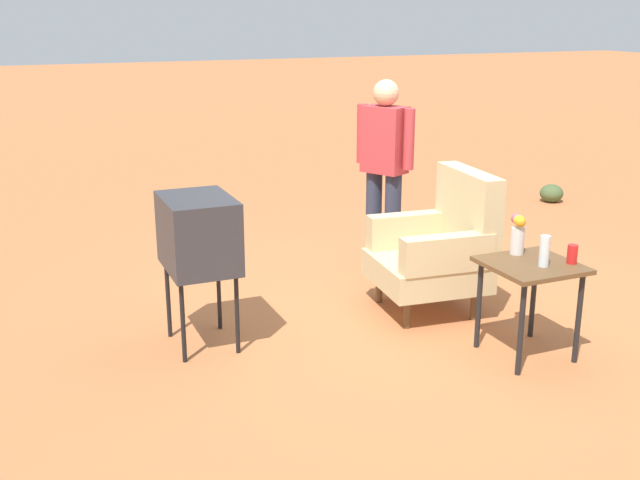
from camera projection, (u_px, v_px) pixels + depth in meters
ground_plane at (404, 308)px, 5.88m from camera, size 60.00×60.00×0.00m
armchair at (440, 246)px, 5.72m from camera, size 0.84×0.85×1.06m
side_table at (530, 277)px, 4.93m from camera, size 0.56×0.56×0.64m
tv_on_stand at (199, 234)px, 5.02m from camera, size 0.60×0.46×1.03m
person_standing at (384, 163)px, 6.52m from camera, size 0.52×0.36×1.64m
bottle_short_clear at (544, 251)px, 4.81m from camera, size 0.06×0.06×0.20m
soda_can_red at (572, 254)px, 4.88m from camera, size 0.07×0.07×0.12m
flower_vase at (518, 232)px, 5.05m from camera, size 0.15×0.10×0.27m
shrub_mid at (551, 193)px, 9.10m from camera, size 0.27×0.27×0.21m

